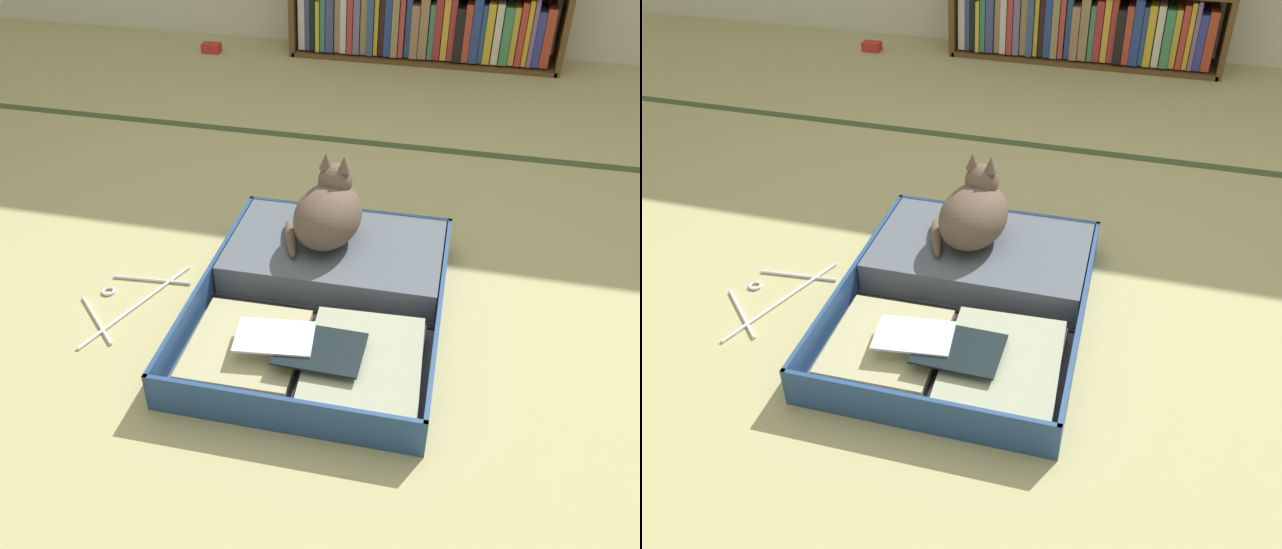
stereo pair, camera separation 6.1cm
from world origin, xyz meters
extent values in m
plane|color=tan|center=(0.00, 0.00, 0.00)|extent=(10.00, 10.00, 0.00)
cube|color=#3A502B|center=(0.00, 1.12, 0.00)|extent=(4.80, 0.05, 0.00)
cube|color=brown|center=(-0.08, 2.24, 0.01)|extent=(1.42, 0.28, 0.02)
cube|color=silver|center=(-0.73, 2.25, 0.19)|extent=(0.04, 0.24, 0.31)
cube|color=#3D4485|center=(-0.70, 2.24, 0.17)|extent=(0.02, 0.24, 0.28)
cube|color=black|center=(-0.67, 2.25, 0.18)|extent=(0.03, 0.24, 0.30)
cube|color=gold|center=(-0.64, 2.23, 0.17)|extent=(0.02, 0.24, 0.26)
cube|color=#3B7865|center=(-0.62, 2.24, 0.17)|extent=(0.03, 0.24, 0.27)
cube|color=#3E4984|center=(-0.58, 2.23, 0.19)|extent=(0.04, 0.24, 0.32)
cube|color=#A07F5A|center=(-0.54, 2.25, 0.19)|extent=(0.03, 0.24, 0.30)
cube|color=silver|center=(-0.50, 2.24, 0.18)|extent=(0.03, 0.24, 0.30)
cube|color=#B83A39|center=(-0.46, 2.23, 0.19)|extent=(0.03, 0.24, 0.32)
cube|color=slate|center=(-0.43, 2.23, 0.19)|extent=(0.03, 0.24, 0.32)
cube|color=#988453|center=(-0.39, 2.24, 0.20)|extent=(0.03, 0.24, 0.34)
cube|color=#355286|center=(-0.36, 2.23, 0.18)|extent=(0.03, 0.24, 0.29)
cube|color=gold|center=(-0.32, 2.24, 0.20)|extent=(0.02, 0.24, 0.33)
cube|color=black|center=(-0.29, 2.24, 0.20)|extent=(0.03, 0.24, 0.33)
cube|color=#264291|center=(-0.26, 2.24, 0.19)|extent=(0.04, 0.24, 0.31)
cube|color=#9A8456|center=(-0.22, 2.23, 0.19)|extent=(0.03, 0.24, 0.30)
cube|color=#BF423D|center=(-0.19, 2.24, 0.19)|extent=(0.03, 0.24, 0.31)
cube|color=#264A88|center=(-0.15, 2.25, 0.20)|extent=(0.03, 0.24, 0.33)
cube|color=#A17658|center=(-0.12, 2.23, 0.17)|extent=(0.04, 0.24, 0.27)
cube|color=#9D7D58|center=(-0.07, 2.24, 0.20)|extent=(0.04, 0.24, 0.32)
cube|color=#3B7C5F|center=(-0.03, 2.24, 0.17)|extent=(0.03, 0.24, 0.28)
cube|color=#AD2E2D|center=(0.00, 2.24, 0.19)|extent=(0.04, 0.24, 0.31)
cube|color=gold|center=(0.04, 2.25, 0.19)|extent=(0.03, 0.24, 0.32)
cube|color=#AE3533|center=(0.07, 2.25, 0.20)|extent=(0.03, 0.24, 0.34)
cube|color=black|center=(0.11, 2.23, 0.17)|extent=(0.04, 0.24, 0.27)
cube|color=#BA432E|center=(0.15, 2.24, 0.18)|extent=(0.04, 0.24, 0.29)
cube|color=navy|center=(0.19, 2.23, 0.20)|extent=(0.04, 0.24, 0.33)
cube|color=#325395|center=(0.23, 2.25, 0.18)|extent=(0.02, 0.24, 0.29)
cube|color=gold|center=(0.26, 2.24, 0.19)|extent=(0.04, 0.24, 0.30)
cube|color=beige|center=(0.30, 2.24, 0.19)|extent=(0.04, 0.24, 0.30)
cube|color=#3F8954|center=(0.35, 2.23, 0.18)|extent=(0.04, 0.24, 0.29)
cube|color=gold|center=(0.39, 2.25, 0.18)|extent=(0.03, 0.24, 0.29)
cube|color=#C0382C|center=(0.42, 2.24, 0.19)|extent=(0.03, 0.24, 0.32)
cube|color=gold|center=(0.45, 2.24, 0.20)|extent=(0.02, 0.24, 0.33)
cube|color=#7D5C96|center=(0.48, 2.24, 0.20)|extent=(0.02, 0.24, 0.34)
cube|color=#333C95|center=(0.51, 2.24, 0.17)|extent=(0.04, 0.24, 0.28)
cube|color=#BB3E27|center=(0.56, 2.24, 0.18)|extent=(0.04, 0.24, 0.29)
cube|color=navy|center=(-0.12, -0.26, 0.01)|extent=(0.68, 0.44, 0.01)
cube|color=navy|center=(-0.11, -0.47, 0.06)|extent=(0.67, 0.02, 0.11)
cube|color=navy|center=(-0.45, -0.26, 0.06)|extent=(0.02, 0.43, 0.11)
cube|color=navy|center=(0.21, -0.25, 0.06)|extent=(0.02, 0.43, 0.11)
cube|color=#4C525A|center=(-0.12, -0.26, 0.02)|extent=(0.65, 0.42, 0.01)
cube|color=navy|center=(-0.12, 0.17, 0.01)|extent=(0.68, 0.44, 0.01)
cube|color=navy|center=(-0.13, 0.39, 0.06)|extent=(0.67, 0.02, 0.11)
cube|color=navy|center=(-0.45, 0.17, 0.06)|extent=(0.02, 0.43, 0.11)
cube|color=navy|center=(0.21, 0.18, 0.06)|extent=(0.02, 0.43, 0.11)
cube|color=#4C525A|center=(-0.12, 0.17, 0.02)|extent=(0.65, 0.42, 0.01)
cylinder|color=black|center=(-0.12, -0.04, 0.02)|extent=(0.65, 0.03, 0.02)
cube|color=tan|center=(-0.27, -0.26, 0.03)|extent=(0.30, 0.36, 0.02)
cube|color=tan|center=(-0.27, -0.25, 0.05)|extent=(0.30, 0.32, 0.02)
cube|color=silver|center=(0.04, -0.26, 0.03)|extent=(0.30, 0.36, 0.02)
cube|color=#2E2225|center=(0.04, -0.25, 0.05)|extent=(0.29, 0.34, 0.02)
cube|color=#A7AD8F|center=(0.04, -0.26, 0.07)|extent=(0.31, 0.38, 0.02)
cube|color=white|center=(-0.19, -0.26, 0.10)|extent=(0.21, 0.15, 0.01)
cube|color=black|center=(-0.07, -0.27, 0.10)|extent=(0.22, 0.16, 0.01)
cube|color=#535C69|center=(-0.12, 0.17, 0.06)|extent=(0.64, 0.41, 0.10)
cylinder|color=black|center=(-0.31, 0.37, 0.06)|extent=(0.02, 0.02, 0.10)
cylinder|color=black|center=(0.06, 0.38, 0.06)|extent=(0.02, 0.02, 0.10)
cube|color=yellow|center=(-0.16, -0.46, 0.07)|extent=(0.02, 0.00, 0.03)
cube|color=red|center=(-0.22, -0.46, 0.04)|extent=(0.04, 0.00, 0.02)
cube|color=#338844|center=(-0.15, -0.46, 0.08)|extent=(0.03, 0.00, 0.02)
ellipsoid|color=brown|center=(-0.15, 0.18, 0.20)|extent=(0.23, 0.29, 0.18)
ellipsoid|color=brown|center=(-0.14, 0.25, 0.16)|extent=(0.15, 0.11, 0.10)
sphere|color=brown|center=(-0.14, 0.24, 0.29)|extent=(0.10, 0.10, 0.10)
cone|color=brown|center=(-0.11, 0.23, 0.35)|extent=(0.04, 0.04, 0.05)
cone|color=brown|center=(-0.17, 0.24, 0.35)|extent=(0.04, 0.04, 0.05)
sphere|color=#DECF47|center=(-0.12, 0.28, 0.30)|extent=(0.02, 0.02, 0.02)
sphere|color=#DECF47|center=(-0.15, 0.28, 0.30)|extent=(0.02, 0.02, 0.02)
ellipsoid|color=brown|center=(-0.26, 0.15, 0.13)|extent=(0.10, 0.20, 0.03)
cylinder|color=silver|center=(-0.65, -0.12, 0.01)|extent=(0.16, 0.42, 0.01)
cylinder|color=silver|center=(-0.74, -0.20, 0.01)|extent=(0.18, 0.18, 0.01)
cylinder|color=silver|center=(-0.66, 0.01, 0.01)|extent=(0.24, 0.03, 0.01)
torus|color=silver|center=(-0.76, -0.08, 0.01)|extent=(0.05, 0.05, 0.01)
cube|color=red|center=(-1.24, 2.07, 0.03)|extent=(0.10, 0.07, 0.05)
camera|label=1|loc=(0.21, -1.47, 1.24)|focal=37.61mm
camera|label=2|loc=(0.27, -1.46, 1.24)|focal=37.61mm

